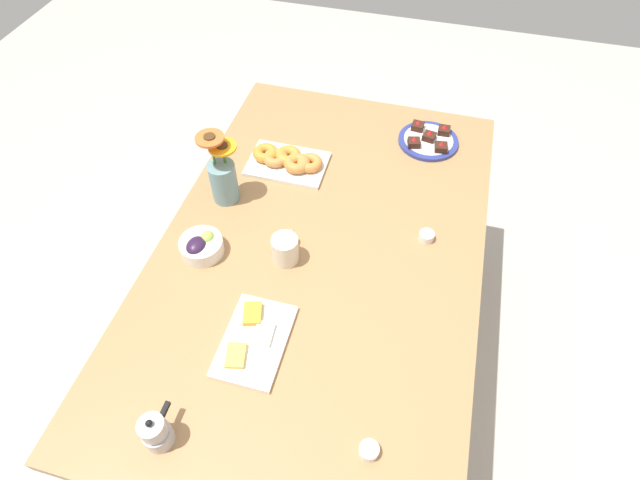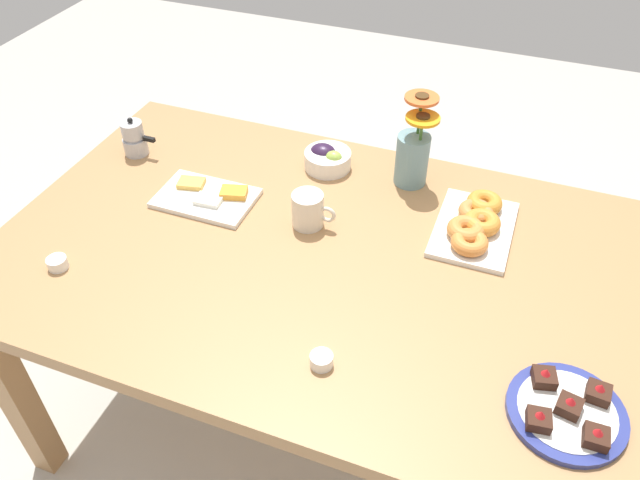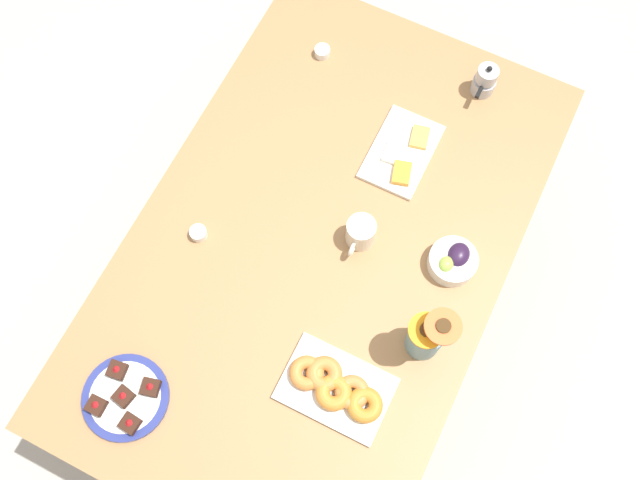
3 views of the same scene
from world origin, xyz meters
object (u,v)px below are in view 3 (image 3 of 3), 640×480
Objects in this scene: coffee_mug at (360,233)px; croissant_platter at (336,388)px; jam_cup_berry at (322,52)px; flower_vase at (426,337)px; dining_table at (320,255)px; moka_pot at (485,81)px; cheese_platter at (402,153)px; jam_cup_honey at (198,233)px; grape_bowl at (453,261)px; dessert_plate at (125,397)px.

coffee_mug reaches higher than croissant_platter.
flower_vase is (0.70, 0.64, 0.08)m from jam_cup_berry.
dining_table is 0.41m from croissant_platter.
cheese_platter is at bearing -22.69° from moka_pot.
jam_cup_honey is 0.95m from moka_pot.
cheese_platter is at bearing -133.76° from grape_bowl.
coffee_mug is 0.40× the size of croissant_platter.
coffee_mug is at bearing -80.38° from grape_bowl.
flower_vase is (-0.21, 0.15, 0.07)m from croissant_platter.
jam_cup_berry is at bearing -144.06° from coffee_mug.
cheese_platter is 0.57m from flower_vase.
dining_table is 0.43m from flower_vase.
dessert_plate reaches higher than jam_cup_berry.
dining_table is at bearing -18.13° from moka_pot.
dining_table is 6.18× the size of flower_vase.
cheese_platter is 5.42× the size of jam_cup_berry.
croissant_platter is (0.40, 0.12, -0.02)m from coffee_mug.
cheese_platter is 0.71m from croissant_platter.
dessert_plate reaches higher than jam_cup_honey.
cheese_platter is 0.41m from jam_cup_berry.
grape_bowl is (-0.11, 0.35, 0.12)m from dining_table.
jam_cup_honey is at bearing -34.17° from moka_pot.
grape_bowl is at bearing 109.26° from jam_cup_honey.
moka_pot is (-0.66, 0.22, 0.13)m from dining_table.
dessert_plate is 1.35m from moka_pot.
jam_cup_honey is 0.21× the size of dessert_plate.
dining_table is 0.17m from coffee_mug.
dessert_plate is (1.16, 0.01, -0.00)m from jam_cup_berry.
croissant_platter reaches higher than jam_cup_honey.
grape_bowl is 2.79× the size of jam_cup_honey.
dining_table is 0.38m from cheese_platter.
moka_pot reaches higher than coffee_mug.
coffee_mug is at bearing -125.78° from flower_vase.
moka_pot is at bearing -166.58° from grape_bowl.
croissant_platter is at bearing -0.27° from moka_pot.
cheese_platter is 1.02m from dessert_plate.
coffee_mug is 0.29m from cheese_platter.
cheese_platter is (-0.29, -0.00, -0.04)m from coffee_mug.
grape_bowl is at bearing 163.00° from croissant_platter.
coffee_mug is 0.98× the size of moka_pot.
dining_table is 0.35m from jam_cup_honey.
dining_table is 0.63m from jam_cup_berry.
cheese_platter is at bearing 60.28° from jam_cup_berry.
jam_cup_berry is 0.40× the size of moka_pot.
moka_pot is (-0.30, 0.13, 0.04)m from cheese_platter.
coffee_mug is 0.61m from moka_pot.
grape_bowl reaches higher than cheese_platter.
croissant_platter is 2.42× the size of moka_pot.
moka_pot reaches higher than jam_cup_berry.
dessert_plate is at bearing -20.84° from moka_pot.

